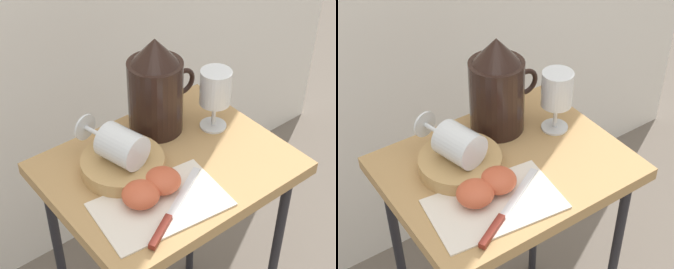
# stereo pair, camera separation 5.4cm
# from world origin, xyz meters

# --- Properties ---
(table) EXTENTS (0.52, 0.41, 0.70)m
(table) POSITION_xyz_m (0.00, 0.00, 0.61)
(table) COLOR #AD8451
(table) RESTS_ON ground_plane
(linen_napkin) EXTENTS (0.28, 0.19, 0.00)m
(linen_napkin) POSITION_xyz_m (-0.09, -0.09, 0.70)
(linen_napkin) COLOR silver
(linen_napkin) RESTS_ON table
(basket_tray) EXTENTS (0.18, 0.18, 0.03)m
(basket_tray) POSITION_xyz_m (-0.09, 0.04, 0.71)
(basket_tray) COLOR tan
(basket_tray) RESTS_ON table
(pitcher) EXTENTS (0.18, 0.13, 0.24)m
(pitcher) POSITION_xyz_m (0.06, 0.12, 0.79)
(pitcher) COLOR black
(pitcher) RESTS_ON table
(wine_glass_upright) EXTENTS (0.07, 0.07, 0.15)m
(wine_glass_upright) POSITION_xyz_m (0.17, 0.04, 0.80)
(wine_glass_upright) COLOR silver
(wine_glass_upright) RESTS_ON table
(wine_glass_tipped_near) EXTENTS (0.10, 0.17, 0.08)m
(wine_glass_tipped_near) POSITION_xyz_m (-0.10, 0.04, 0.77)
(wine_glass_tipped_near) COLOR silver
(wine_glass_tipped_near) RESTS_ON basket_tray
(apple_half_left) EXTENTS (0.08, 0.08, 0.04)m
(apple_half_left) POSITION_xyz_m (-0.12, -0.06, 0.72)
(apple_half_left) COLOR #C15133
(apple_half_left) RESTS_ON linen_napkin
(apple_half_right) EXTENTS (0.08, 0.08, 0.04)m
(apple_half_right) POSITION_xyz_m (-0.06, -0.06, 0.72)
(apple_half_right) COLOR #C15133
(apple_half_right) RESTS_ON linen_napkin
(knife) EXTENTS (0.22, 0.13, 0.01)m
(knife) POSITION_xyz_m (-0.10, -0.13, 0.70)
(knife) COLOR silver
(knife) RESTS_ON linen_napkin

